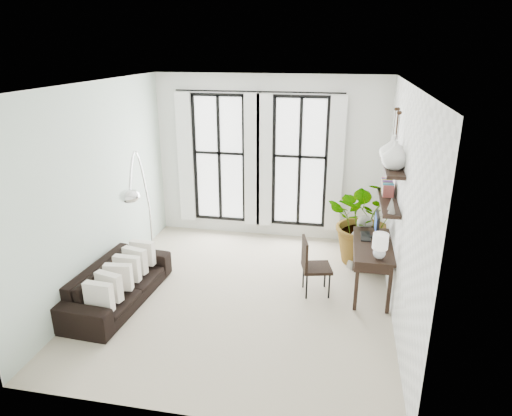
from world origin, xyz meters
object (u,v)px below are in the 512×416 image
(sofa, at_px, (118,284))
(desk, at_px, (373,249))
(desk_chair, at_px, (311,263))
(arc_lamp, at_px, (138,180))
(buddha, at_px, (363,245))
(plant, at_px, (367,220))

(sofa, height_order, desk, desk)
(desk_chair, relative_size, arc_lamp, 0.42)
(arc_lamp, xyz_separation_m, buddha, (3.55, 1.13, -1.31))
(plant, xyz_separation_m, buddha, (-0.05, -0.20, -0.41))
(arc_lamp, distance_m, buddha, 3.95)
(desk, relative_size, desk_chair, 1.49)
(buddha, bearing_deg, sofa, -152.35)
(plant, xyz_separation_m, arc_lamp, (-3.60, -1.33, 0.91))
(sofa, height_order, desk_chair, desk_chair)
(plant, height_order, arc_lamp, arc_lamp)
(sofa, bearing_deg, desk_chair, -70.64)
(buddha, bearing_deg, desk_chair, -126.33)
(sofa, relative_size, desk, 1.51)
(plant, bearing_deg, desk_chair, -123.53)
(sofa, relative_size, plant, 1.28)
(arc_lamp, height_order, buddha, arc_lamp)
(desk_chair, height_order, buddha, buddha)
(arc_lamp, bearing_deg, plant, 20.33)
(desk_chair, bearing_deg, buddha, 40.15)
(sofa, distance_m, desk_chair, 2.96)
(desk, relative_size, buddha, 1.44)
(plant, bearing_deg, arc_lamp, -159.67)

